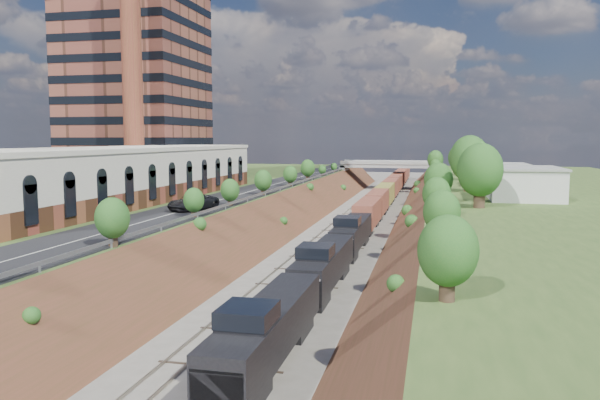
% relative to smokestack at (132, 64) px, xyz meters
% --- Properties ---
extents(ground, '(400.00, 400.00, 0.00)m').
position_rel_smokestack_xyz_m(ground, '(36.00, -56.00, -25.00)').
color(ground, '#6B665B').
rests_on(ground, ground).
extents(platform_left, '(44.00, 180.00, 5.00)m').
position_rel_smokestack_xyz_m(platform_left, '(3.00, 4.00, -22.50)').
color(platform_left, '#385322').
rests_on(platform_left, ground).
extents(platform_right, '(44.00, 180.00, 5.00)m').
position_rel_smokestack_xyz_m(platform_right, '(69.00, 4.00, -22.50)').
color(platform_right, '#385322').
rests_on(platform_right, ground).
extents(embankment_left, '(10.00, 180.00, 10.00)m').
position_rel_smokestack_xyz_m(embankment_left, '(25.00, 4.00, -25.00)').
color(embankment_left, brown).
rests_on(embankment_left, ground).
extents(embankment_right, '(10.00, 180.00, 10.00)m').
position_rel_smokestack_xyz_m(embankment_right, '(47.00, 4.00, -25.00)').
color(embankment_right, brown).
rests_on(embankment_right, ground).
extents(rail_left_track, '(1.58, 180.00, 0.18)m').
position_rel_smokestack_xyz_m(rail_left_track, '(33.40, 4.00, -24.91)').
color(rail_left_track, gray).
rests_on(rail_left_track, ground).
extents(rail_right_track, '(1.58, 180.00, 0.18)m').
position_rel_smokestack_xyz_m(rail_right_track, '(38.60, 4.00, -24.91)').
color(rail_right_track, gray).
rests_on(rail_right_track, ground).
extents(road, '(8.00, 180.00, 0.10)m').
position_rel_smokestack_xyz_m(road, '(20.50, 4.00, -19.95)').
color(road, black).
rests_on(road, platform_left).
extents(guardrail, '(0.10, 171.00, 0.70)m').
position_rel_smokestack_xyz_m(guardrail, '(24.60, 3.80, -19.45)').
color(guardrail, '#99999E').
rests_on(guardrail, platform_left).
extents(commercial_building, '(14.30, 62.30, 7.00)m').
position_rel_smokestack_xyz_m(commercial_building, '(8.00, -18.00, -16.49)').
color(commercial_building, brown).
rests_on(commercial_building, platform_left).
extents(highrise_tower, '(22.00, 22.00, 53.90)m').
position_rel_smokestack_xyz_m(highrise_tower, '(-8.00, 16.00, 7.88)').
color(highrise_tower, brown).
rests_on(highrise_tower, platform_left).
extents(smokestack, '(3.20, 3.20, 40.00)m').
position_rel_smokestack_xyz_m(smokestack, '(0.00, 0.00, 0.00)').
color(smokestack, brown).
rests_on(smokestack, platform_left).
extents(overpass, '(24.50, 8.30, 7.40)m').
position_rel_smokestack_xyz_m(overpass, '(36.00, 66.00, -20.08)').
color(overpass, gray).
rests_on(overpass, ground).
extents(white_building_near, '(9.00, 12.00, 4.00)m').
position_rel_smokestack_xyz_m(white_building_near, '(59.50, -4.00, -18.00)').
color(white_building_near, silver).
rests_on(white_building_near, platform_right).
extents(white_building_far, '(8.00, 10.00, 3.60)m').
position_rel_smokestack_xyz_m(white_building_far, '(59.00, 18.00, -18.20)').
color(white_building_far, silver).
rests_on(white_building_far, platform_right).
extents(tree_right_large, '(5.25, 5.25, 7.61)m').
position_rel_smokestack_xyz_m(tree_right_large, '(53.00, -16.00, -15.62)').
color(tree_right_large, '#473323').
rests_on(tree_right_large, platform_right).
extents(tree_left_crest, '(2.45, 2.45, 3.55)m').
position_rel_smokestack_xyz_m(tree_left_crest, '(24.20, -36.00, -17.96)').
color(tree_left_crest, '#473323').
rests_on(tree_left_crest, platform_left).
extents(freight_train, '(2.77, 171.92, 4.55)m').
position_rel_smokestack_xyz_m(freight_train, '(38.60, 25.64, -22.54)').
color(freight_train, black).
rests_on(freight_train, ground).
extents(suv, '(4.81, 7.03, 1.79)m').
position_rel_smokestack_xyz_m(suv, '(21.45, -26.31, -19.01)').
color(suv, black).
rests_on(suv, road).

